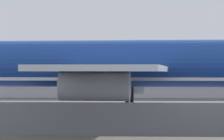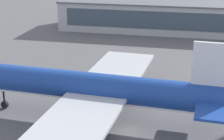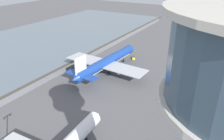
{
  "view_description": "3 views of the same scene",
  "coord_description": "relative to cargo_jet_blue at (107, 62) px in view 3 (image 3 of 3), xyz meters",
  "views": [
    {
      "loc": [
        -1.84,
        -65.34,
        5.05
      ],
      "look_at": [
        -6.07,
        2.07,
        5.29
      ],
      "focal_mm": 105.0,
      "sensor_mm": 36.0,
      "label": 1
    },
    {
      "loc": [
        8.96,
        -52.29,
        29.16
      ],
      "look_at": [
        -5.38,
        12.47,
        5.86
      ],
      "focal_mm": 60.0,
      "sensor_mm": 36.0,
      "label": 2
    },
    {
      "loc": [
        80.27,
        57.59,
        48.83
      ],
      "look_at": [
        -2.48,
        8.76,
        4.36
      ],
      "focal_mm": 35.0,
      "sensor_mm": 36.0,
      "label": 3
    }
  ],
  "objects": [
    {
      "name": "ground_plane",
      "position": [
        6.74,
        -3.08,
        -5.76
      ],
      "size": [
        500.0,
        500.0,
        0.0
      ],
      "primitive_type": "plane",
      "color": "#565659"
    },
    {
      "name": "perimeter_fence",
      "position": [
        6.74,
        -19.08,
        -4.38
      ],
      "size": [
        280.0,
        0.1,
        2.77
      ],
      "color": "slate",
      "rests_on": "ground"
    },
    {
      "name": "waterfront_lagoon",
      "position": [
        6.74,
        -74.08,
        -5.76
      ],
      "size": [
        320.0,
        98.0,
        0.01
      ],
      "color": "slate",
      "rests_on": "ground"
    },
    {
      "name": "shoreline_seawall",
      "position": [
        6.74,
        -23.58,
        -5.51
      ],
      "size": [
        320.0,
        3.0,
        0.5
      ],
      "color": "#474238",
      "rests_on": "ground"
    },
    {
      "name": "cargo_jet_blue",
      "position": [
        0.0,
        0.0,
        0.0
      ],
      "size": [
        51.93,
        44.59,
        15.1
      ],
      "color": "#193D93",
      "rests_on": "ground"
    },
    {
      "name": "baggage_tug",
      "position": [
        -23.53,
        4.16,
        -4.96
      ],
      "size": [
        3.57,
        2.99,
        1.8
      ],
      "color": "yellow",
      "rests_on": "ground"
    }
  ]
}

